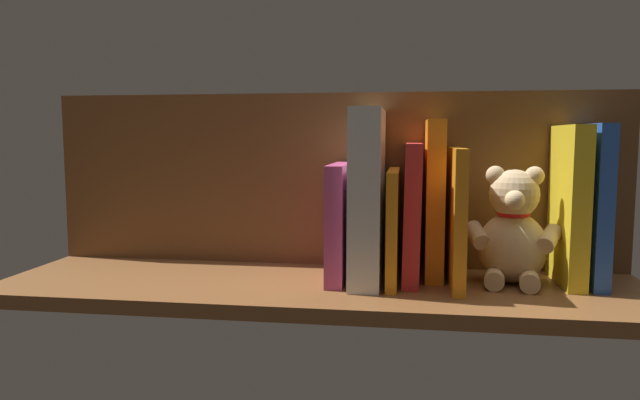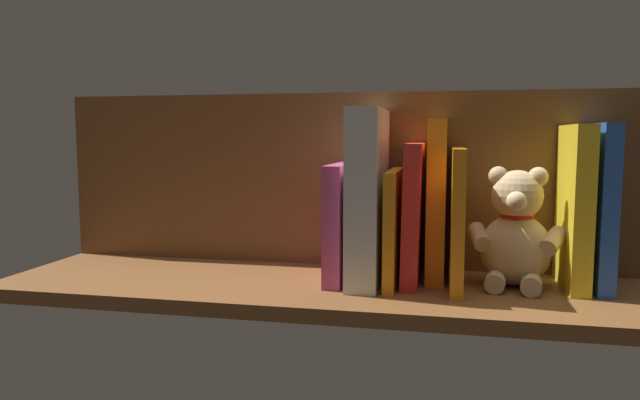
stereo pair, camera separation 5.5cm
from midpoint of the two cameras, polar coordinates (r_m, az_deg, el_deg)
The scene contains 11 objects.
ground_plane at distance 94.13cm, azimuth -1.69°, elevation -8.58°, with size 101.74×30.15×2.20cm, color brown.
shelf_back_panel at distance 103.97cm, azimuth -0.47°, elevation 1.99°, with size 101.74×1.50×30.58cm, color brown.
book_0 at distance 98.33cm, azimuth 23.61°, elevation -0.43°, with size 2.43×13.91×24.87cm, color blue.
book_1 at distance 97.26cm, azimuth 21.66°, elevation -0.47°, with size 2.89×14.37×24.69cm, color yellow.
teddy_bear at distance 95.04cm, azimuth 16.78°, elevation -3.03°, with size 14.77×12.87×18.41cm.
book_2 at distance 92.65cm, azimuth 11.47°, elevation -1.55°, with size 1.87×19.13×21.22cm, color orange.
book_3 at distance 95.62cm, azimuth 9.49°, elevation 0.05°, with size 2.87×12.40×25.61cm, color orange.
book_4 at distance 93.89cm, azimuth 7.32°, elevation -1.17°, with size 2.57×16.32×21.90cm, color red.
book_5 at distance 93.17cm, azimuth 5.48°, elevation -2.50°, with size 1.68×18.57×17.73cm, color orange.
dictionary_thick_white at distance 92.52cm, azimuth 3.00°, elevation 0.42°, with size 4.75×19.08×27.21cm, color silver.
book_6 at distance 94.48cm, azimuth 0.27°, elevation -2.08°, with size 2.76×17.46×18.60cm, color #B23F72.
Camera 1 is at (-13.43, 90.09, 22.80)cm, focal length 32.73 mm.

